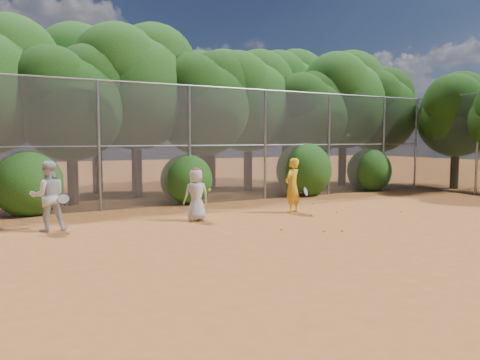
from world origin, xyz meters
TOP-DOWN VIEW (x-y plane):
  - ground at (0.00, 0.00)m, footprint 80.00×80.00m
  - fence_back at (-0.12, 6.00)m, footprint 20.05×0.09m
  - fence_side at (10.00, 3.00)m, footprint 0.09×6.09m
  - tree_2 at (-4.45, 7.83)m, footprint 3.99×3.47m
  - tree_3 at (-1.94, 8.84)m, footprint 4.89×4.26m
  - tree_4 at (0.55, 8.24)m, footprint 4.19×3.64m
  - tree_5 at (3.06, 9.04)m, footprint 4.51×3.92m
  - tree_6 at (5.55, 8.03)m, footprint 3.86×3.36m
  - tree_7 at (8.06, 8.64)m, footprint 4.77×4.14m
  - tree_8 at (10.05, 8.34)m, footprint 4.25×3.70m
  - tree_10 at (-2.93, 11.05)m, footprint 5.15×4.48m
  - tree_11 at (2.06, 10.64)m, footprint 4.64×4.03m
  - tree_12 at (6.56, 11.24)m, footprint 5.02×4.37m
  - tree_13 at (11.45, 5.03)m, footprint 3.86×3.36m
  - bush_0 at (-6.00, 6.30)m, footprint 2.00×2.00m
  - bush_1 at (-1.00, 6.30)m, footprint 1.80×1.80m
  - bush_2 at (4.00, 6.30)m, footprint 2.20×2.20m
  - bush_3 at (7.50, 6.30)m, footprint 1.90×1.90m
  - player_yellow at (0.95, 2.78)m, footprint 0.87×0.63m
  - player_teen at (-2.11, 2.94)m, footprint 0.72×0.49m
  - player_white at (-5.80, 3.36)m, footprint 0.89×0.76m
  - ball_0 at (1.10, 2.05)m, footprint 0.07×0.07m
  - ball_1 at (2.11, 2.11)m, footprint 0.07×0.07m
  - ball_2 at (0.31, -0.17)m, footprint 0.07×0.07m
  - ball_3 at (3.91, 1.26)m, footprint 0.07×0.07m
  - ball_4 at (-0.85, 0.68)m, footprint 0.07×0.07m
  - ball_5 at (2.65, 3.98)m, footprint 0.07×0.07m
  - ball_6 at (-0.09, 0.01)m, footprint 0.07×0.07m

SIDE VIEW (x-z plane):
  - ground at x=0.00m, z-range 0.00..0.00m
  - ball_0 at x=1.10m, z-range 0.00..0.07m
  - ball_1 at x=2.11m, z-range 0.00..0.07m
  - ball_2 at x=0.31m, z-range 0.00..0.07m
  - ball_3 at x=3.91m, z-range 0.00..0.07m
  - ball_4 at x=-0.85m, z-range 0.00..0.07m
  - ball_5 at x=2.65m, z-range 0.00..0.07m
  - ball_6 at x=-0.09m, z-range 0.00..0.07m
  - player_teen at x=-2.11m, z-range 0.00..1.44m
  - player_yellow at x=0.95m, z-range 0.00..1.65m
  - player_white at x=-5.80m, z-range 0.00..1.70m
  - bush_1 at x=-1.00m, z-range 0.00..1.80m
  - bush_3 at x=7.50m, z-range 0.00..1.90m
  - bush_0 at x=-6.00m, z-range 0.00..2.00m
  - bush_2 at x=4.00m, z-range 0.00..2.20m
  - fence_side at x=10.00m, z-range 0.04..4.06m
  - fence_back at x=-0.12m, z-range 0.04..4.06m
  - tree_6 at x=5.55m, z-range 0.82..6.11m
  - tree_13 at x=11.45m, z-range 0.82..6.11m
  - tree_2 at x=-4.45m, z-range 0.85..6.32m
  - tree_4 at x=0.55m, z-range 0.89..6.62m
  - tree_8 at x=10.05m, z-range 0.91..6.73m
  - tree_5 at x=3.06m, z-range 0.96..7.13m
  - tree_11 at x=2.06m, z-range 0.99..7.34m
  - tree_7 at x=8.06m, z-range 1.02..7.54m
  - tree_3 at x=-1.94m, z-range 1.04..7.75m
  - tree_12 at x=6.56m, z-range 1.07..7.95m
  - tree_10 at x=-2.93m, z-range 1.10..8.16m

